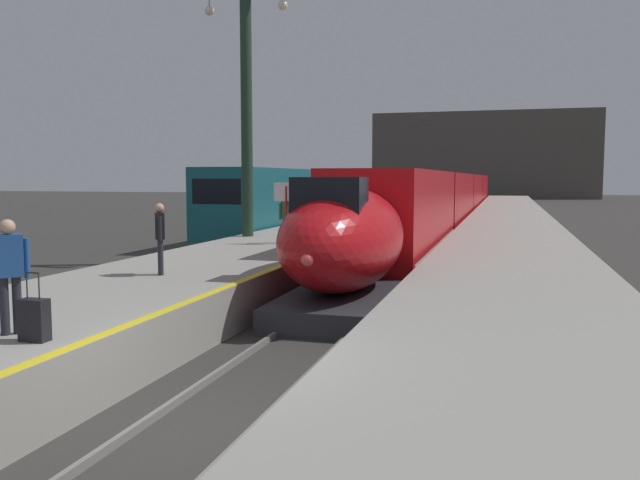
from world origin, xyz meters
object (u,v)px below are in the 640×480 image
object	(u,v)px
highspeed_train_main	(452,196)
passenger_near_edge	(9,267)
rolling_suitcase	(34,320)
departure_info_board	(286,200)
passenger_mid_platform	(160,233)
passenger_far_waiting	(287,215)
regional_train_adjacent	(328,195)
station_column_mid	(246,87)

from	to	relation	value
highspeed_train_main	passenger_near_edge	distance (m)	41.54
rolling_suitcase	highspeed_train_main	bearing A→B (deg)	86.60
highspeed_train_main	departure_info_board	xyz separation A→B (m)	(-3.48, -27.77, 0.58)
passenger_mid_platform	passenger_far_waiting	xyz separation A→B (m)	(0.42, 8.04, 0.00)
regional_train_adjacent	passenger_near_edge	distance (m)	36.43
highspeed_train_main	passenger_far_waiting	world-z (taller)	highspeed_train_main
station_column_mid	passenger_near_edge	bearing A→B (deg)	-80.02
passenger_far_waiting	departure_info_board	size ratio (longest dim) A/B	0.80
highspeed_train_main	passenger_near_edge	bearing A→B (deg)	-94.25
highspeed_train_main	regional_train_adjacent	xyz separation A→B (m)	(-8.10, -5.35, 0.15)
rolling_suitcase	departure_info_board	distance (m)	13.99
highspeed_train_main	rolling_suitcase	xyz separation A→B (m)	(-2.47, -41.68, -0.62)
regional_train_adjacent	station_column_mid	distance (m)	20.70
station_column_mid	passenger_mid_platform	distance (m)	11.37
highspeed_train_main	departure_info_board	bearing A→B (deg)	-97.13
passenger_far_waiting	rolling_suitcase	xyz separation A→B (m)	(1.09, -14.20, -0.69)
regional_train_adjacent	passenger_near_edge	bearing A→B (deg)	-82.08
passenger_near_edge	passenger_mid_platform	bearing A→B (deg)	98.71
station_column_mid	rolling_suitcase	bearing A→B (deg)	-78.12
rolling_suitcase	passenger_near_edge	bearing A→B (deg)	157.77
regional_train_adjacent	passenger_near_edge	xyz separation A→B (m)	(5.02, -36.08, -0.09)
passenger_near_edge	rolling_suitcase	world-z (taller)	passenger_near_edge
highspeed_train_main	passenger_far_waiting	bearing A→B (deg)	-97.39
passenger_near_edge	passenger_mid_platform	world-z (taller)	same
highspeed_train_main	station_column_mid	xyz separation A→B (m)	(-5.90, -25.38, 4.86)
passenger_near_edge	passenger_mid_platform	xyz separation A→B (m)	(-0.91, 5.91, 0.00)
passenger_far_waiting	departure_info_board	world-z (taller)	departure_info_board
station_column_mid	regional_train_adjacent	bearing A→B (deg)	96.27
regional_train_adjacent	station_column_mid	size ratio (longest dim) A/B	3.79
station_column_mid	rolling_suitcase	distance (m)	17.53
regional_train_adjacent	passenger_mid_platform	bearing A→B (deg)	-82.23
passenger_far_waiting	regional_train_adjacent	bearing A→B (deg)	101.59
highspeed_train_main	passenger_near_edge	size ratio (longest dim) A/B	44.38
regional_train_adjacent	passenger_mid_platform	size ratio (longest dim) A/B	21.66
highspeed_train_main	passenger_mid_platform	world-z (taller)	highspeed_train_main
regional_train_adjacent	departure_info_board	xyz separation A→B (m)	(4.62, -22.43, 0.43)
highspeed_train_main	station_column_mid	world-z (taller)	station_column_mid
regional_train_adjacent	passenger_far_waiting	size ratio (longest dim) A/B	21.66
passenger_mid_platform	highspeed_train_main	bearing A→B (deg)	83.60
passenger_near_edge	rolling_suitcase	distance (m)	0.95
passenger_far_waiting	rolling_suitcase	bearing A→B (deg)	-85.61
passenger_far_waiting	departure_info_board	bearing A→B (deg)	-73.48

